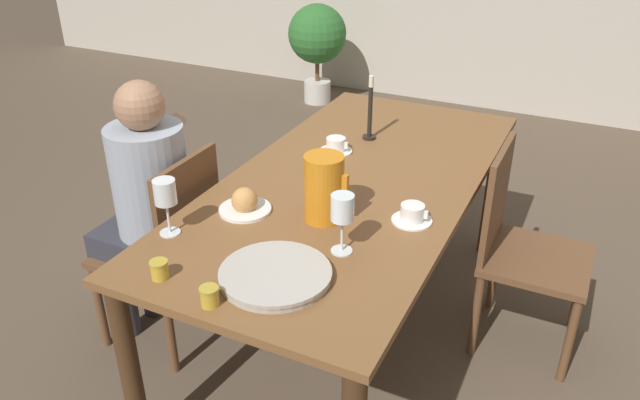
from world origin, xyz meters
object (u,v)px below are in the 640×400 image
at_px(person_seated, 147,195).
at_px(candlestick_tall, 370,115).
at_px(wine_glass_juice, 342,211).
at_px(bread_plate, 245,203).
at_px(jam_jar_amber, 159,269).
at_px(red_pitcher, 324,188).
at_px(chair_opposite, 521,246).
at_px(potted_plant, 317,39).
at_px(chair_person_side, 169,247).
at_px(teacup_near_person, 412,215).
at_px(teacup_across, 336,146).
at_px(wine_glass_water, 165,194).
at_px(jam_jar_red, 209,295).
at_px(serving_tray, 275,275).

bearing_deg(person_seated, candlestick_tall, -39.18).
height_order(wine_glass_juice, bread_plate, wine_glass_juice).
relative_size(bread_plate, jam_jar_amber, 3.22).
bearing_deg(red_pitcher, chair_opposite, 43.68).
height_order(person_seated, potted_plant, person_seated).
relative_size(chair_person_side, candlestick_tall, 3.00).
height_order(teacup_near_person, teacup_across, same).
bearing_deg(candlestick_tall, chair_opposite, -11.81).
distance_m(chair_person_side, red_pitcher, 0.80).
height_order(chair_opposite, wine_glass_water, wine_glass_water).
height_order(wine_glass_juice, candlestick_tall, candlestick_tall).
height_order(wine_glass_juice, teacup_near_person, wine_glass_juice).
bearing_deg(bread_plate, potted_plant, 111.56).
relative_size(wine_glass_juice, teacup_across, 1.43).
bearing_deg(potted_plant, red_pitcher, -63.58).
relative_size(jam_jar_red, potted_plant, 0.07).
height_order(wine_glass_juice, serving_tray, wine_glass_juice).
relative_size(bread_plate, candlestick_tall, 0.64).
relative_size(red_pitcher, wine_glass_juice, 1.17).
distance_m(chair_person_side, chair_opposite, 1.45).
relative_size(chair_opposite, teacup_near_person, 6.16).
distance_m(person_seated, jam_jar_amber, 0.70).
xyz_separation_m(person_seated, wine_glass_juice, (0.91, -0.13, 0.21)).
distance_m(teacup_near_person, candlestick_tall, 0.76).
bearing_deg(candlestick_tall, wine_glass_juice, -73.48).
bearing_deg(teacup_across, serving_tray, -76.31).
bearing_deg(candlestick_tall, potted_plant, 121.11).
xyz_separation_m(teacup_across, bread_plate, (-0.08, -0.63, 0.00)).
height_order(wine_glass_water, potted_plant, wine_glass_water).
distance_m(chair_opposite, teacup_near_person, 0.66).
height_order(jam_jar_red, candlestick_tall, candlestick_tall).
relative_size(teacup_near_person, teacup_across, 1.00).
bearing_deg(red_pitcher, bread_plate, -164.92).
xyz_separation_m(person_seated, teacup_across, (0.57, 0.59, 0.09)).
distance_m(chair_opposite, potted_plant, 3.25).
relative_size(chair_person_side, wine_glass_water, 4.41).
distance_m(bread_plate, candlestick_tall, 0.84).
bearing_deg(potted_plant, teacup_across, -62.31).
bearing_deg(red_pitcher, teacup_near_person, 21.96).
relative_size(red_pitcher, candlestick_tall, 0.82).
relative_size(person_seated, bread_plate, 6.13).
bearing_deg(teacup_near_person, red_pitcher, -158.04).
distance_m(teacup_across, jam_jar_red, 1.14).
height_order(chair_opposite, candlestick_tall, candlestick_tall).
xyz_separation_m(person_seated, serving_tray, (0.80, -0.36, 0.08)).
bearing_deg(bread_plate, candlestick_tall, 79.61).
height_order(wine_glass_water, wine_glass_juice, wine_glass_juice).
distance_m(wine_glass_water, candlestick_tall, 1.11).
relative_size(person_seated, wine_glass_water, 5.82).
height_order(wine_glass_water, jam_jar_amber, wine_glass_water).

